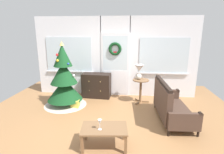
{
  "coord_description": "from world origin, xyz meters",
  "views": [
    {
      "loc": [
        0.49,
        -3.76,
        2.1
      ],
      "look_at": [
        0.05,
        0.55,
        1.0
      ],
      "focal_mm": 29.15,
      "sensor_mm": 36.0,
      "label": 1
    }
  ],
  "objects_px": {
    "christmas_tree": "(64,82)",
    "table_lamp": "(139,70)",
    "wine_glass": "(100,122)",
    "gift_box": "(75,104)",
    "settee_sofa": "(170,105)",
    "side_table": "(141,86)",
    "coffee_table": "(104,130)",
    "dresser_cabinet": "(97,85)"
  },
  "relations": [
    {
      "from": "wine_glass",
      "to": "gift_box",
      "type": "xyz_separation_m",
      "value": [
        -1.0,
        1.73,
        -0.42
      ]
    },
    {
      "from": "christmas_tree",
      "to": "gift_box",
      "type": "bearing_deg",
      "value": -26.39
    },
    {
      "from": "side_table",
      "to": "coffee_table",
      "type": "xyz_separation_m",
      "value": [
        -0.77,
        -2.26,
        -0.17
      ]
    },
    {
      "from": "dresser_cabinet",
      "to": "side_table",
      "type": "bearing_deg",
      "value": -13.17
    },
    {
      "from": "christmas_tree",
      "to": "settee_sofa",
      "type": "xyz_separation_m",
      "value": [
        2.82,
        -0.63,
        -0.31
      ]
    },
    {
      "from": "coffee_table",
      "to": "wine_glass",
      "type": "bearing_deg",
      "value": -133.67
    },
    {
      "from": "side_table",
      "to": "wine_glass",
      "type": "height_order",
      "value": "side_table"
    },
    {
      "from": "table_lamp",
      "to": "gift_box",
      "type": "height_order",
      "value": "table_lamp"
    },
    {
      "from": "settee_sofa",
      "to": "coffee_table",
      "type": "height_order",
      "value": "settee_sofa"
    },
    {
      "from": "wine_glass",
      "to": "gift_box",
      "type": "bearing_deg",
      "value": 119.85
    },
    {
      "from": "dresser_cabinet",
      "to": "side_table",
      "type": "height_order",
      "value": "dresser_cabinet"
    },
    {
      "from": "settee_sofa",
      "to": "gift_box",
      "type": "distance_m",
      "value": 2.53
    },
    {
      "from": "table_lamp",
      "to": "coffee_table",
      "type": "xyz_separation_m",
      "value": [
        -0.71,
        -2.3,
        -0.66
      ]
    },
    {
      "from": "table_lamp",
      "to": "coffee_table",
      "type": "height_order",
      "value": "table_lamp"
    },
    {
      "from": "side_table",
      "to": "gift_box",
      "type": "height_order",
      "value": "side_table"
    },
    {
      "from": "dresser_cabinet",
      "to": "settee_sofa",
      "type": "relative_size",
      "value": 0.58
    },
    {
      "from": "coffee_table",
      "to": "table_lamp",
      "type": "bearing_deg",
      "value": 72.78
    },
    {
      "from": "dresser_cabinet",
      "to": "wine_glass",
      "type": "xyz_separation_m",
      "value": [
        0.55,
        -2.65,
        0.14
      ]
    },
    {
      "from": "christmas_tree",
      "to": "table_lamp",
      "type": "height_order",
      "value": "christmas_tree"
    },
    {
      "from": "side_table",
      "to": "table_lamp",
      "type": "relative_size",
      "value": 1.61
    },
    {
      "from": "side_table",
      "to": "table_lamp",
      "type": "height_order",
      "value": "table_lamp"
    },
    {
      "from": "christmas_tree",
      "to": "gift_box",
      "type": "xyz_separation_m",
      "value": [
        0.35,
        -0.17,
        -0.58
      ]
    },
    {
      "from": "christmas_tree",
      "to": "settee_sofa",
      "type": "height_order",
      "value": "christmas_tree"
    },
    {
      "from": "table_lamp",
      "to": "christmas_tree",
      "type": "bearing_deg",
      "value": -167.71
    },
    {
      "from": "settee_sofa",
      "to": "table_lamp",
      "type": "bearing_deg",
      "value": 122.54
    },
    {
      "from": "settee_sofa",
      "to": "dresser_cabinet",
      "type": "bearing_deg",
      "value": 145.81
    },
    {
      "from": "coffee_table",
      "to": "gift_box",
      "type": "relative_size",
      "value": 4.11
    },
    {
      "from": "side_table",
      "to": "table_lamp",
      "type": "distance_m",
      "value": 0.5
    },
    {
      "from": "christmas_tree",
      "to": "dresser_cabinet",
      "type": "distance_m",
      "value": 1.13
    },
    {
      "from": "settee_sofa",
      "to": "table_lamp",
      "type": "distance_m",
      "value": 1.44
    },
    {
      "from": "settee_sofa",
      "to": "coffee_table",
      "type": "xyz_separation_m",
      "value": [
        -1.41,
        -1.2,
        -0.05
      ]
    },
    {
      "from": "christmas_tree",
      "to": "table_lamp",
      "type": "relative_size",
      "value": 4.16
    },
    {
      "from": "table_lamp",
      "to": "wine_glass",
      "type": "height_order",
      "value": "table_lamp"
    },
    {
      "from": "christmas_tree",
      "to": "wine_glass",
      "type": "xyz_separation_m",
      "value": [
        1.34,
        -1.91,
        -0.16
      ]
    },
    {
      "from": "settee_sofa",
      "to": "wine_glass",
      "type": "distance_m",
      "value": 1.96
    },
    {
      "from": "gift_box",
      "to": "wine_glass",
      "type": "bearing_deg",
      "value": -60.15
    },
    {
      "from": "christmas_tree",
      "to": "dresser_cabinet",
      "type": "relative_size",
      "value": 1.98
    },
    {
      "from": "coffee_table",
      "to": "side_table",
      "type": "bearing_deg",
      "value": 71.12
    },
    {
      "from": "table_lamp",
      "to": "gift_box",
      "type": "distance_m",
      "value": 2.08
    },
    {
      "from": "gift_box",
      "to": "side_table",
      "type": "bearing_deg",
      "value": 17.92
    },
    {
      "from": "side_table",
      "to": "gift_box",
      "type": "distance_m",
      "value": 1.97
    },
    {
      "from": "christmas_tree",
      "to": "settee_sofa",
      "type": "relative_size",
      "value": 1.15
    }
  ]
}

